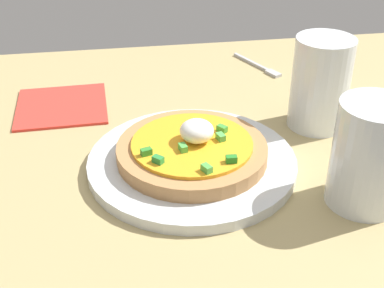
# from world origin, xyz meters

# --- Properties ---
(dining_table) EXTENTS (1.13, 0.69, 0.02)m
(dining_table) POSITION_xyz_m (0.00, 0.00, 0.01)
(dining_table) COLOR tan
(dining_table) RESTS_ON ground
(plate) EXTENTS (0.26, 0.26, 0.01)m
(plate) POSITION_xyz_m (-0.07, -0.08, 0.03)
(plate) COLOR silver
(plate) RESTS_ON dining_table
(pizza) EXTENTS (0.19, 0.19, 0.05)m
(pizza) POSITION_xyz_m (-0.06, -0.08, 0.05)
(pizza) COLOR #B3814E
(pizza) RESTS_ON plate
(cup_near) EXTENTS (0.08, 0.08, 0.13)m
(cup_near) POSITION_xyz_m (0.13, 0.00, 0.08)
(cup_near) COLOR silver
(cup_near) RESTS_ON dining_table
(cup_far) EXTENTS (0.08, 0.08, 0.12)m
(cup_far) POSITION_xyz_m (0.11, -0.18, 0.08)
(cup_far) COLOR silver
(cup_far) RESTS_ON dining_table
(fork) EXTENTS (0.06, 0.11, 0.00)m
(fork) POSITION_xyz_m (0.10, 0.21, 0.03)
(fork) COLOR #B7B7BC
(fork) RESTS_ON dining_table
(napkin) EXTENTS (0.14, 0.14, 0.00)m
(napkin) POSITION_xyz_m (-0.23, 0.11, 0.03)
(napkin) COLOR red
(napkin) RESTS_ON dining_table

